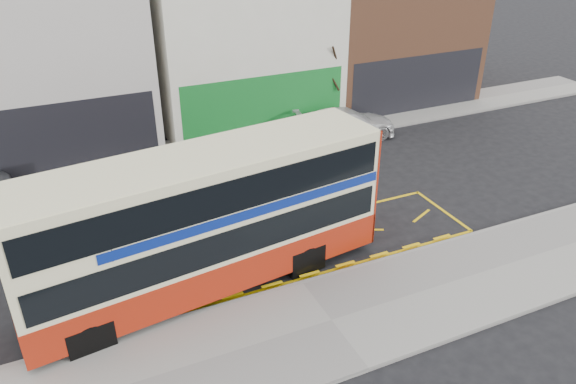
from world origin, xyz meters
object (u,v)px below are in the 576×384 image
double_decker_bus (206,220)px  car_white (346,124)px  street_tree_right (328,53)px  bus_stop_post (96,288)px  car_grey (229,156)px

double_decker_bus → car_white: 13.09m
car_white → double_decker_bus: bearing=140.4°
double_decker_bus → street_tree_right: 14.65m
double_decker_bus → bus_stop_post: double_decker_bus is taller
bus_stop_post → car_grey: size_ratio=0.77×
bus_stop_post → car_white: 16.65m
car_grey → double_decker_bus: bearing=166.1°
car_grey → car_white: 6.61m
car_grey → street_tree_right: 7.98m
double_decker_bus → car_white: bearing=34.1°
double_decker_bus → car_white: size_ratio=2.25×
double_decker_bus → car_grey: 8.29m
double_decker_bus → car_grey: (3.23, 7.46, -1.65)m
bus_stop_post → car_grey: 11.27m
car_grey → car_white: size_ratio=0.81×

